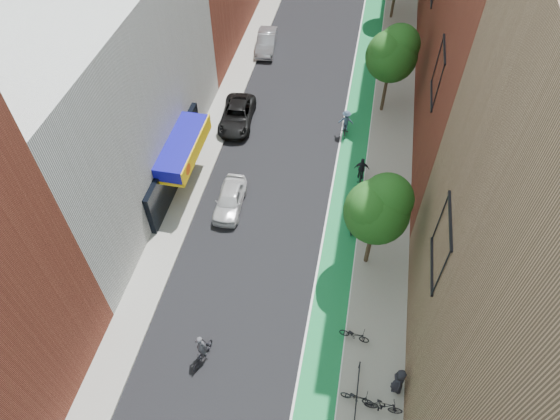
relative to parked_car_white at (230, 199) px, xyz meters
The scene contains 18 objects.
ground 12.96m from the parked_car_white, 76.60° to the right, with size 160.00×160.00×0.00m, color black.
bike_lane 15.14m from the parked_car_white, 62.44° to the left, with size 2.00×68.00×0.01m, color #147445.
sidewalk_left 13.75m from the parked_car_white, 102.61° to the left, with size 2.00×68.00×0.15m, color gray.
sidewalk_right 16.45m from the parked_car_white, 54.69° to the left, with size 3.00×68.00×0.15m, color gray.
building_left_white 9.72m from the parked_car_white, 170.00° to the left, with size 8.00×20.00×12.00m, color silver.
tree_near 9.86m from the parked_car_white, 16.55° to the right, with size 3.40×3.36×6.42m.
tree_mid 14.94m from the parked_car_white, 52.90° to the left, with size 3.55×3.53×6.74m.
parked_car_white is the anchor object (origin of this frame).
parked_car_black 8.14m from the parked_car_white, 101.33° to the left, with size 2.23×4.83×1.34m, color black.
parked_car_silver 18.10m from the parked_car_white, 95.07° to the left, with size 1.50×4.29×1.41m, color gray.
cyclist_lead 9.98m from the parked_car_white, 82.84° to the right, with size 1.02×1.89×2.00m.
cyclist_lane_near 7.48m from the parked_car_white, ahead, with size 1.00×1.74×2.19m.
cyclist_lane_mid 8.54m from the parked_car_white, 25.65° to the left, with size 0.95×1.74×1.96m.
cyclist_lane_far 10.33m from the parked_car_white, 53.10° to the left, with size 1.08×1.82×1.96m.
parked_bike_near 11.27m from the parked_car_white, 41.80° to the right, with size 0.54×1.54×0.81m, color black.
parked_bike_mid 14.75m from the parked_car_white, 47.16° to the right, with size 0.49×1.75×1.05m, color black.
parked_bike_far 13.78m from the parked_car_white, 50.24° to the right, with size 0.53×1.52×0.80m, color black.
pedestrian 14.34m from the parked_car_white, 42.30° to the right, with size 0.85×0.55×1.74m, color black.
Camera 1 is at (3.99, -6.94, 23.38)m, focal length 32.00 mm.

